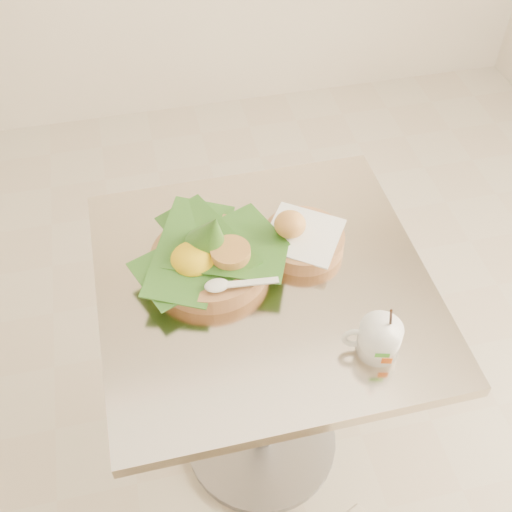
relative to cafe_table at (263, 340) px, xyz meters
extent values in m
plane|color=beige|center=(-0.15, -0.05, -0.53)|extent=(3.60, 3.60, 0.00)
cylinder|color=gray|center=(0.00, 0.00, -0.52)|extent=(0.44, 0.44, 0.03)
cylinder|color=gray|center=(0.00, 0.00, -0.16)|extent=(0.07, 0.07, 0.69)
cube|color=beige|center=(0.00, 0.00, 0.21)|extent=(0.71, 0.71, 0.03)
cylinder|color=tan|center=(-0.10, 0.06, 0.24)|extent=(0.25, 0.25, 0.04)
cone|color=#2A5D1A|center=(-0.10, 0.07, 0.32)|extent=(0.15, 0.16, 0.13)
ellipsoid|color=yellow|center=(-0.14, 0.05, 0.27)|extent=(0.10, 0.10, 0.05)
cylinder|color=#CC9347|center=(-0.06, 0.04, 0.28)|extent=(0.08, 0.08, 0.02)
cylinder|color=tan|center=(0.11, 0.08, 0.24)|extent=(0.18, 0.18, 0.04)
cube|color=white|center=(0.11, 0.08, 0.26)|extent=(0.21, 0.21, 0.01)
ellipsoid|color=#BF752C|center=(0.08, 0.09, 0.29)|extent=(0.07, 0.07, 0.05)
cylinder|color=white|center=(0.17, -0.22, 0.26)|extent=(0.08, 0.08, 0.07)
torus|color=white|center=(0.13, -0.21, 0.26)|extent=(0.05, 0.02, 0.05)
cylinder|color=#4B2C15|center=(0.17, -0.22, 0.29)|extent=(0.07, 0.07, 0.01)
cylinder|color=black|center=(0.19, -0.22, 0.31)|extent=(0.03, 0.03, 0.11)
cube|color=green|center=(0.16, -0.26, 0.26)|extent=(0.03, 0.01, 0.01)
cube|color=orange|center=(0.17, -0.26, 0.25)|extent=(0.02, 0.01, 0.02)
camera|label=1|loc=(-0.21, -0.85, 1.27)|focal=45.00mm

